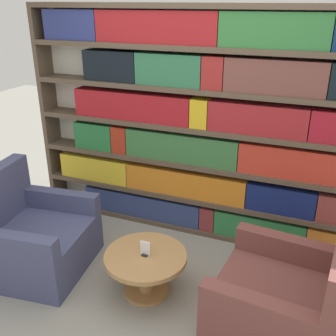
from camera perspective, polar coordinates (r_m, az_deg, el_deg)
name	(u,v)px	position (r m, az deg, el deg)	size (l,w,h in m)	color
ground_plane	(137,323)	(3.27, -4.54, -21.49)	(14.00, 14.00, 0.00)	gray
bookshelf	(205,128)	(3.88, 5.40, 5.84)	(3.59, 0.30, 2.27)	silver
armchair_left	(32,238)	(3.84, -19.15, -9.56)	(0.99, 1.00, 0.92)	#42476B
armchair_right	(285,303)	(3.09, 16.60, -18.24)	(0.96, 0.98, 0.92)	brown
coffee_table	(146,266)	(3.35, -3.25, -13.95)	(0.68, 0.68, 0.38)	#AD7F4C
table_sign	(145,249)	(3.26, -3.31, -11.71)	(0.09, 0.06, 0.13)	black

